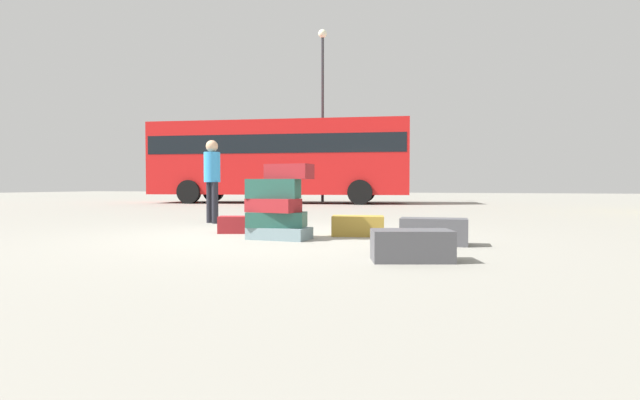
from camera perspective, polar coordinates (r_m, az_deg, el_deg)
name	(u,v)px	position (r m, az deg, el deg)	size (l,w,h in m)	color
ground_plane	(273,236)	(6.61, -5.65, -4.33)	(80.00, 80.00, 0.00)	gray
suitcase_tower	(278,205)	(6.26, -5.04, -0.65)	(0.85, 0.54, 0.98)	gray
suitcase_tan_foreground_near	(358,226)	(6.67, 4.52, -3.07)	(0.71, 0.38, 0.28)	#B28C33
suitcase_maroon_right_side	(244,225)	(7.12, -9.08, -2.90)	(0.71, 0.30, 0.25)	maroon
suitcase_charcoal_white_trunk	(412,245)	(4.51, 10.84, -5.33)	(0.73, 0.38, 0.29)	#4C4C51
suitcase_charcoal_upright_blue	(434,231)	(5.80, 13.35, -3.66)	(0.77, 0.34, 0.31)	#4C4C51
person_bearded_onlooker	(212,174)	(9.07, -12.71, 3.05)	(0.30, 0.30, 1.53)	black
parked_bus	(280,157)	(19.07, -4.79, 5.16)	(10.29, 4.05, 3.15)	red
lamp_post	(323,92)	(20.57, 0.30, 12.68)	(0.36, 0.36, 7.21)	#333338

